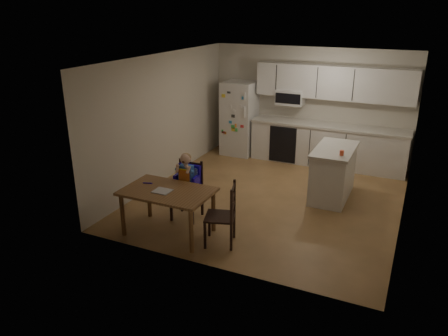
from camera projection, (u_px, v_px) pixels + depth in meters
room at (282, 126)px, 8.02m from camera, size 4.52×5.01×2.51m
refrigerator at (239, 118)px, 10.19m from camera, size 0.72×0.70×1.70m
kitchen_run at (328, 126)px, 9.45m from camera, size 3.37×0.62×2.15m
kitchen_island at (333, 173)px, 7.92m from camera, size 0.67×1.28×0.94m
red_cup at (342, 153)px, 7.37m from camera, size 0.07×0.07×0.09m
dining_table at (168, 196)px, 6.58m from camera, size 1.34×0.86×0.72m
napkin at (162, 191)px, 6.51m from camera, size 0.26×0.23×0.01m
toddler_spoon at (147, 183)px, 6.80m from camera, size 0.12×0.06×0.02m
chair_booster at (187, 179)px, 7.09m from camera, size 0.45×0.45×1.13m
chair_side at (226, 211)px, 6.31m from camera, size 0.53×0.53×0.95m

